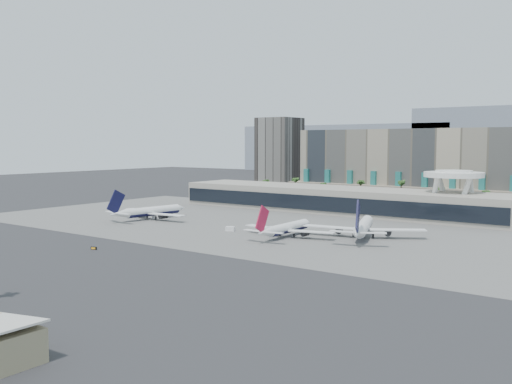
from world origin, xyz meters
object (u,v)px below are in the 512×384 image
Objects in this scene: service_vehicle_b at (230,229)px; service_vehicle_a at (157,217)px; airliner_centre at (286,228)px; airliner_right at (363,227)px; taxiway_sign at (94,248)px; airliner_left at (150,211)px.

service_vehicle_a is at bearing 147.68° from service_vehicle_b.
airliner_centre is 9.17× the size of service_vehicle_a.
taxiway_sign is at bearing -149.66° from airliner_right.
airliner_centre reaches higher than service_vehicle_b.
airliner_right is 10.54× the size of service_vehicle_a.
airliner_right is 12.51× the size of service_vehicle_b.
taxiway_sign is (-36.08, -56.97, -2.82)m from airliner_centre.
airliner_left is 50.87m from service_vehicle_b.
airliner_right is 93.34m from taxiway_sign.
airliner_right is at bearing -4.06° from service_vehicle_b.
airliner_right is at bearing 31.84° from taxiway_sign.
service_vehicle_a reaches higher than service_vehicle_b.
airliner_centre is 74.21m from service_vehicle_a.
service_vehicle_a is 1.97× the size of taxiway_sign.
service_vehicle_b is 1.66× the size of taxiway_sign.
airliner_centre reaches higher than service_vehicle_a.
service_vehicle_a is at bearing 171.96° from airliner_centre.
service_vehicle_b is at bearing 178.39° from airliner_right.
airliner_left is 0.96× the size of airliner_right.
service_vehicle_b is (-48.29, -16.21, -3.07)m from airliner_right.
airliner_centre is 10.89× the size of service_vehicle_b.
airliner_right reaches higher than airliner_centre.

